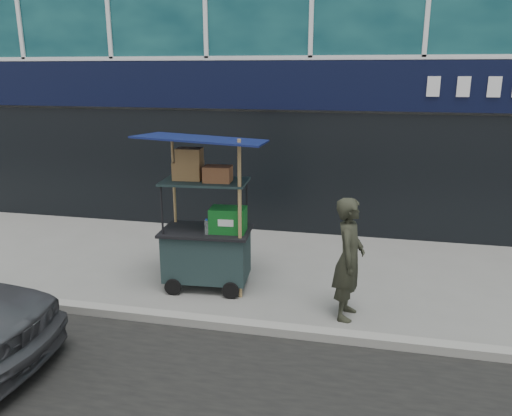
# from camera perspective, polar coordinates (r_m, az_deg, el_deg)

# --- Properties ---
(ground) EXTENTS (80.00, 80.00, 0.00)m
(ground) POSITION_cam_1_polar(r_m,az_deg,el_deg) (6.61, 1.46, -13.23)
(ground) COLOR slate
(ground) RESTS_ON ground
(curb) EXTENTS (80.00, 0.18, 0.12)m
(curb) POSITION_cam_1_polar(r_m,az_deg,el_deg) (6.41, 1.11, -13.60)
(curb) COLOR gray
(curb) RESTS_ON ground
(vendor_cart) EXTENTS (1.82, 1.35, 2.34)m
(vendor_cart) POSITION_cam_1_polar(r_m,az_deg,el_deg) (7.42, -5.57, -3.09)
(vendor_cart) COLOR #192B2B
(vendor_cart) RESTS_ON ground
(vendor_man) EXTENTS (0.46, 0.64, 1.63)m
(vendor_man) POSITION_cam_1_polar(r_m,az_deg,el_deg) (6.61, 10.58, -5.73)
(vendor_man) COLOR #282A1F
(vendor_man) RESTS_ON ground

